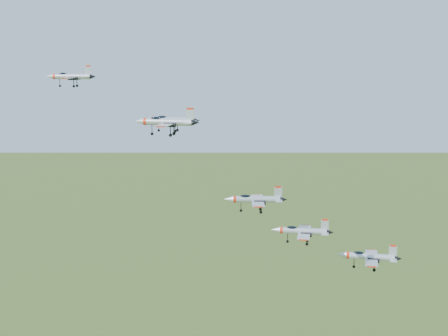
{
  "coord_description": "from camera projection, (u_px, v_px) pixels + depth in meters",
  "views": [
    {
      "loc": [
        2.95,
        -117.86,
        157.62
      ],
      "look_at": [
        3.82,
        -1.56,
        136.1
      ],
      "focal_mm": 50.0,
      "sensor_mm": 36.0,
      "label": 1
    }
  ],
  "objects": [
    {
      "name": "jet_trail",
      "position": [
        368.0,
        256.0,
        122.43
      ],
      "size": [
        12.52,
        10.57,
        3.37
      ],
      "rotation": [
        0.0,
        0.0,
        -0.23
      ],
      "color": "silver"
    },
    {
      "name": "jet_right_high",
      "position": [
        166.0,
        122.0,
        101.12
      ],
      "size": [
        10.99,
        9.25,
        2.95
      ],
      "rotation": [
        0.0,
        0.0,
        -0.21
      ],
      "color": "silver"
    },
    {
      "name": "jet_right_low",
      "position": [
        301.0,
        231.0,
        114.73
      ],
      "size": [
        11.61,
        9.73,
        3.11
      ],
      "rotation": [
        0.0,
        0.0,
        -0.17
      ],
      "color": "silver"
    },
    {
      "name": "jet_left_high",
      "position": [
        171.0,
        120.0,
        122.03
      ],
      "size": [
        11.37,
        9.51,
        3.04
      ],
      "rotation": [
        0.0,
        0.0,
        -0.15
      ],
      "color": "silver"
    },
    {
      "name": "jet_lead",
      "position": [
        70.0,
        76.0,
        125.28
      ],
      "size": [
        10.44,
        8.69,
        2.79
      ],
      "rotation": [
        0.0,
        0.0,
        -0.12
      ],
      "color": "silver"
    },
    {
      "name": "jet_left_low",
      "position": [
        255.0,
        199.0,
        124.34
      ],
      "size": [
        12.71,
        10.46,
        3.4
      ],
      "rotation": [
        0.0,
        0.0,
        -0.03
      ],
      "color": "silver"
    }
  ]
}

